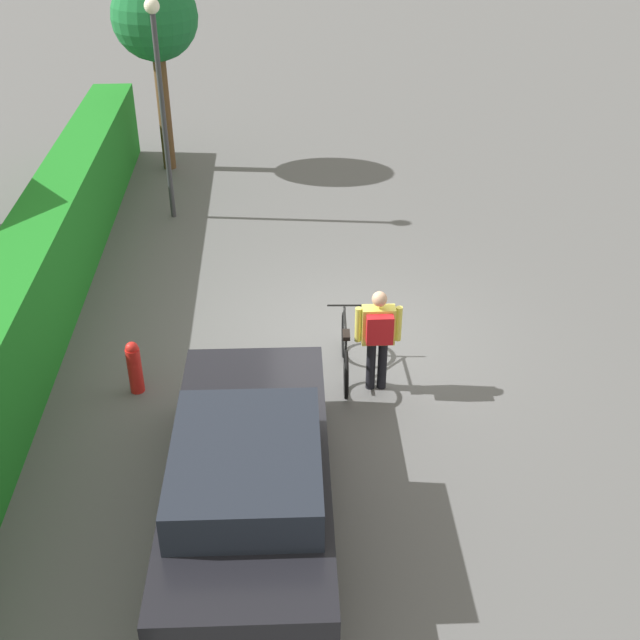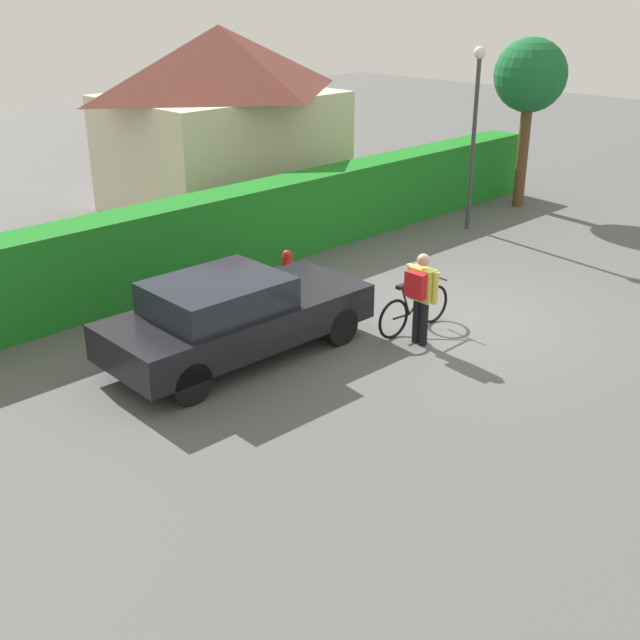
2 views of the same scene
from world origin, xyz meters
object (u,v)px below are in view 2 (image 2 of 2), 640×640
object	(u,v)px
street_lamp	(475,114)
fire_hydrant	(287,270)
parked_car_near	(234,315)
tree_kerbside	(530,78)
person_rider	(421,291)
bicycle	(414,309)

from	to	relation	value
street_lamp	fire_hydrant	bearing A→B (deg)	-179.52
parked_car_near	fire_hydrant	xyz separation A→B (m)	(2.62, 1.64, -0.30)
parked_car_near	street_lamp	distance (m)	8.94
parked_car_near	tree_kerbside	xyz separation A→B (m)	(11.30, 2.03, 2.58)
fire_hydrant	person_rider	bearing A→B (deg)	-92.63
street_lamp	bicycle	bearing A→B (deg)	-152.21
street_lamp	parked_car_near	bearing A→B (deg)	-168.82
parked_car_near	street_lamp	world-z (taller)	street_lamp
bicycle	street_lamp	bearing A→B (deg)	27.79
bicycle	street_lamp	world-z (taller)	street_lamp
person_rider	tree_kerbside	xyz separation A→B (m)	(8.84, 3.76, 2.36)
street_lamp	tree_kerbside	xyz separation A→B (m)	(2.75, 0.34, 0.57)
parked_car_near	person_rider	world-z (taller)	person_rider
person_rider	street_lamp	size ratio (longest dim) A/B	0.37
street_lamp	tree_kerbside	distance (m)	2.83
tree_kerbside	person_rider	bearing A→B (deg)	-156.97
person_rider	fire_hydrant	xyz separation A→B (m)	(0.15, 3.37, -0.52)
person_rider	fire_hydrant	distance (m)	3.41
parked_car_near	tree_kerbside	distance (m)	11.77
person_rider	fire_hydrant	size ratio (longest dim) A/B	1.92
tree_kerbside	fire_hydrant	distance (m)	9.16
parked_car_near	street_lamp	xyz separation A→B (m)	(8.55, 1.69, 2.00)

